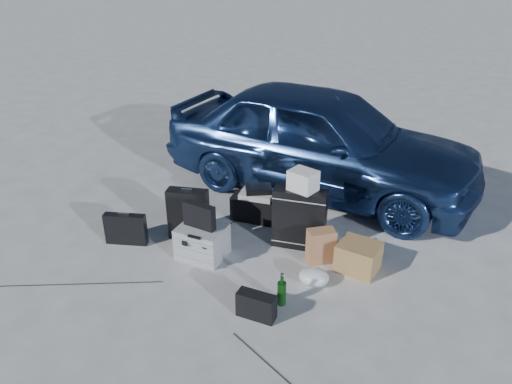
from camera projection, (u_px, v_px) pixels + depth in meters
The scene contains 16 objects.
ground at pixel (233, 279), 5.01m from camera, with size 60.00×60.00×0.00m, color beige.
car at pixel (320, 139), 6.56m from camera, with size 1.67×4.14×1.41m, color navy.
pelican_case at pixel (202, 242), 5.31m from camera, with size 0.48×0.40×0.35m, color #A2A5A7.
laptop_bag at pixel (199, 216), 5.18m from camera, with size 0.36×0.09×0.27m, color black.
briefcase at pixel (126, 229), 5.53m from camera, with size 0.46×0.10×0.36m, color black.
suitcase_left at pixel (188, 214), 5.60m from camera, with size 0.46×0.16×0.59m, color black.
suitcase_right at pixel (299, 218), 5.41m from camera, with size 0.57×0.21×0.69m, color black.
white_carton at pixel (303, 181), 5.22m from camera, with size 0.28×0.22×0.22m, color silver.
duffel_bag at pixel (257, 208), 6.02m from camera, with size 0.61×0.26×0.30m, color black.
flat_box_white at pixel (257, 194), 5.94m from camera, with size 0.39×0.29×0.07m, color silver.
flat_box_black at pixel (259, 189), 5.91m from camera, with size 0.31×0.22×0.07m, color black.
kraft_bag at pixel (321, 246), 5.21m from camera, with size 0.28×0.17×0.37m, color #A16746.
cardboard_box at pixel (358, 257), 5.10m from camera, with size 0.40×0.35×0.30m, color olive.
plastic_bag at pixel (314, 277), 4.91m from camera, with size 0.30×0.25×0.16m, color silver.
messenger_bag at pixel (256, 306), 4.45m from camera, with size 0.35×0.13×0.25m, color black.
green_bottle at pixel (282, 290), 4.60m from camera, with size 0.08×0.08×0.33m, color black.
Camera 1 is at (1.30, -3.87, 3.04)m, focal length 35.00 mm.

